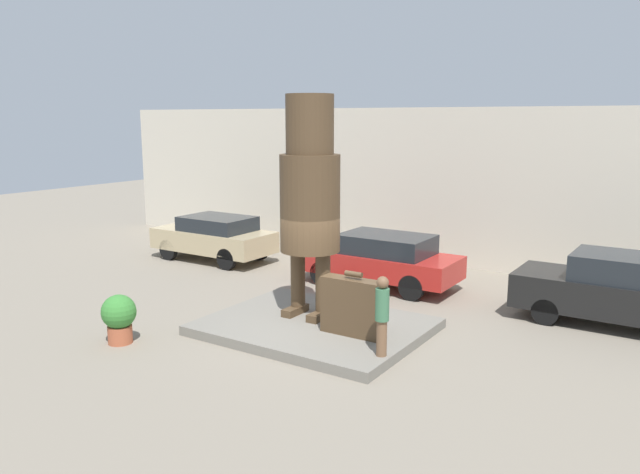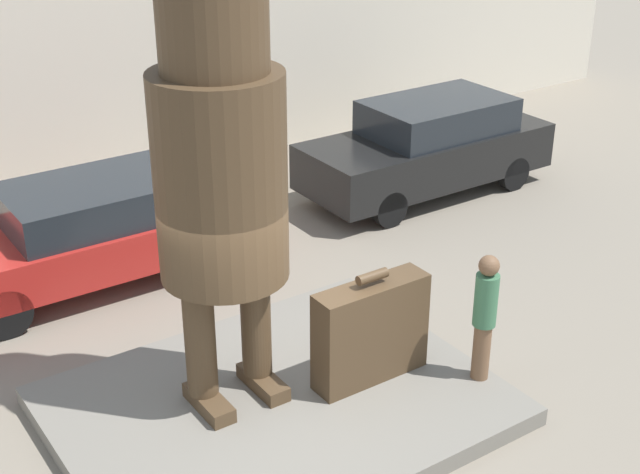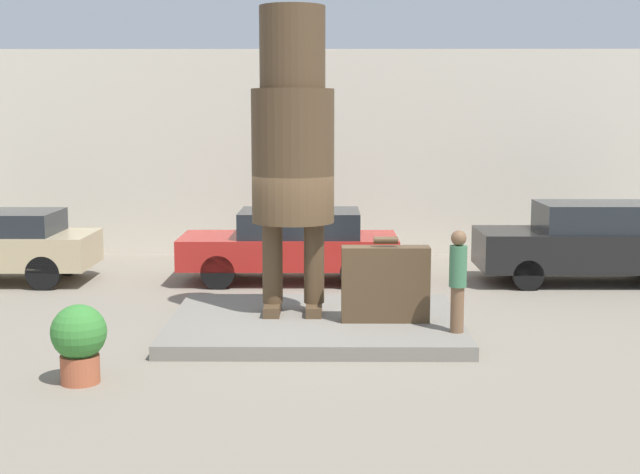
# 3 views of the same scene
# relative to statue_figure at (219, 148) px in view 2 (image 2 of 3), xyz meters

# --- Properties ---
(ground_plane) EXTENTS (60.00, 60.00, 0.00)m
(ground_plane) POSITION_rel_statue_figure_xyz_m (0.37, -0.36, -3.13)
(ground_plane) COLOR gray
(pedestal) EXTENTS (4.70, 3.69, 0.21)m
(pedestal) POSITION_rel_statue_figure_xyz_m (0.37, -0.36, -3.02)
(pedestal) COLOR slate
(pedestal) RESTS_ON ground_plane
(building_backdrop) EXTENTS (28.00, 0.60, 5.00)m
(building_backdrop) POSITION_rel_statue_figure_xyz_m (0.37, 7.50, -0.63)
(building_backdrop) COLOR beige
(building_backdrop) RESTS_ON ground_plane
(statue_figure) EXTENTS (1.35, 1.35, 4.98)m
(statue_figure) POSITION_rel_statue_figure_xyz_m (0.00, 0.00, 0.00)
(statue_figure) COLOR #4C3823
(statue_figure) RESTS_ON pedestal
(giant_suitcase) EXTENTS (1.39, 0.38, 1.36)m
(giant_suitcase) POSITION_rel_statue_figure_xyz_m (1.48, -0.60, -2.31)
(giant_suitcase) COLOR #4C3823
(giant_suitcase) RESTS_ON pedestal
(tourist) EXTENTS (0.27, 0.27, 1.56)m
(tourist) POSITION_rel_statue_figure_xyz_m (2.53, -1.32, -2.06)
(tourist) COLOR brown
(tourist) RESTS_ON pedestal
(parked_car_red) EXTENTS (4.48, 1.81, 1.49)m
(parked_car_red) POSITION_rel_statue_figure_xyz_m (-0.17, 3.80, -2.32)
(parked_car_red) COLOR #B2231E
(parked_car_red) RESTS_ON ground_plane
(parked_car_black) EXTENTS (4.54, 1.75, 1.67)m
(parked_car_black) POSITION_rel_statue_figure_xyz_m (6.02, 3.70, -2.26)
(parked_car_black) COLOR black
(parked_car_black) RESTS_ON ground_plane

